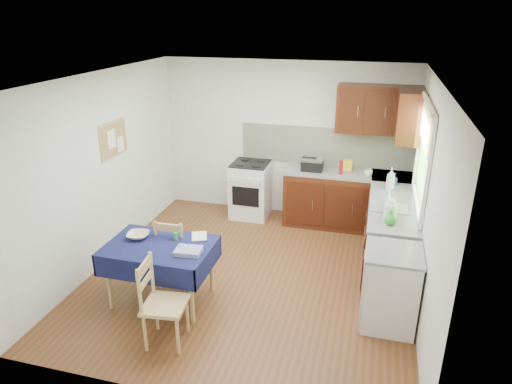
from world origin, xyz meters
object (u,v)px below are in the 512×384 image
(chair_far, at_px, (174,250))
(kettle, at_px, (391,210))
(toaster, at_px, (309,164))
(dish_rack, at_px, (389,207))
(sandwich_press, at_px, (312,164))
(dining_table, at_px, (160,253))
(chair_near, at_px, (160,300))

(chair_far, bearing_deg, kettle, -166.64)
(kettle, bearing_deg, toaster, 127.89)
(toaster, bearing_deg, dish_rack, -56.52)
(dish_rack, bearing_deg, kettle, -84.27)
(chair_far, distance_m, toaster, 2.61)
(dish_rack, bearing_deg, chair_far, -153.75)
(sandwich_press, relative_size, dish_rack, 0.71)
(dining_table, distance_m, kettle, 2.73)
(chair_near, distance_m, dish_rack, 2.97)
(toaster, distance_m, sandwich_press, 0.05)
(chair_far, height_order, kettle, kettle)
(toaster, bearing_deg, chair_far, -130.63)
(dish_rack, bearing_deg, sandwich_press, 138.04)
(dish_rack, distance_m, kettle, 0.31)
(chair_near, distance_m, sandwich_press, 3.41)
(dining_table, relative_size, chair_far, 1.33)
(toaster, bearing_deg, kettle, -62.45)
(dish_rack, relative_size, kettle, 1.75)
(chair_near, relative_size, toaster, 3.59)
(chair_far, xyz_separation_m, kettle, (2.49, 0.67, 0.53))
(sandwich_press, distance_m, kettle, 1.91)
(toaster, distance_m, dish_rack, 1.73)
(toaster, height_order, sandwich_press, toaster)
(chair_far, relative_size, kettle, 3.54)
(chair_far, distance_m, sandwich_press, 2.62)
(chair_near, relative_size, kettle, 3.66)
(sandwich_press, relative_size, kettle, 1.25)
(sandwich_press, xyz_separation_m, kettle, (1.15, -1.53, 0.02))
(chair_far, bearing_deg, dining_table, 86.82)
(dining_table, height_order, sandwich_press, sandwich_press)
(chair_near, xyz_separation_m, sandwich_press, (1.03, 3.21, 0.50))
(toaster, relative_size, kettle, 1.02)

